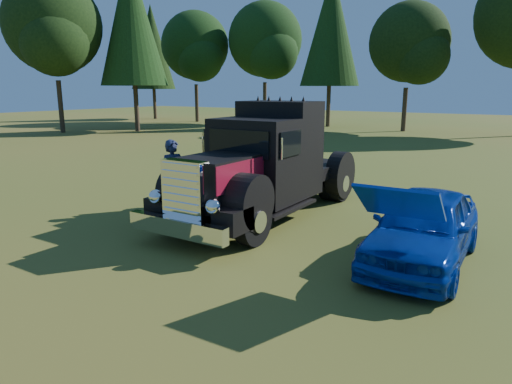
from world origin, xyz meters
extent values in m
plane|color=#35581A|center=(0.00, 0.00, 0.00)|extent=(120.00, 120.00, 0.00)
cylinder|color=#2D2116|center=(-18.00, 31.00, 1.98)|extent=(0.36, 0.36, 3.96)
sphere|color=black|center=(-18.00, 31.00, 7.92)|extent=(7.04, 7.04, 7.04)
sphere|color=black|center=(-16.68, 30.12, 6.60)|extent=(4.84, 4.84, 4.84)
cylinder|color=#2D2116|center=(-26.00, 14.00, 1.98)|extent=(0.36, 0.36, 3.96)
sphere|color=black|center=(-26.00, 14.00, 7.92)|extent=(7.04, 7.04, 7.04)
sphere|color=black|center=(-24.68, 13.12, 6.60)|extent=(4.84, 4.84, 4.84)
cylinder|color=#2D2116|center=(-11.00, 30.50, 2.34)|extent=(0.36, 0.36, 4.68)
cone|color=black|center=(-11.00, 30.50, 8.45)|extent=(5.20, 5.20, 9.75)
cylinder|color=#2D2116|center=(-4.00, 29.50, 1.71)|extent=(0.36, 0.36, 3.42)
sphere|color=black|center=(-4.00, 29.50, 6.84)|extent=(6.08, 6.08, 6.08)
sphere|color=black|center=(-2.86, 28.74, 5.70)|extent=(4.18, 4.18, 4.18)
cylinder|color=#2D2116|center=(-22.00, 18.00, 2.34)|extent=(0.36, 0.36, 4.68)
cone|color=black|center=(-22.00, 18.00, 8.45)|extent=(5.20, 5.20, 9.75)
cylinder|color=#2D2116|center=(-25.00, 29.00, 1.89)|extent=(0.36, 0.36, 3.78)
sphere|color=black|center=(-25.00, 29.00, 7.56)|extent=(6.72, 6.72, 6.72)
sphere|color=black|center=(-23.74, 28.16, 6.30)|extent=(4.62, 4.62, 4.62)
cylinder|color=#2D2116|center=(-32.00, 30.00, 2.16)|extent=(0.36, 0.36, 4.32)
cone|color=black|center=(-32.00, 30.00, 7.80)|extent=(4.80, 4.80, 9.00)
cylinder|color=black|center=(-1.27, 0.02, 0.55)|extent=(0.32, 1.10, 1.10)
cylinder|color=black|center=(0.83, 0.02, 0.55)|extent=(0.32, 1.10, 1.10)
cylinder|color=black|center=(-1.27, 4.82, 0.55)|extent=(0.32, 1.10, 1.10)
cylinder|color=black|center=(0.83, 4.82, 0.55)|extent=(0.32, 1.10, 1.10)
cylinder|color=black|center=(-0.94, 4.82, 0.55)|extent=(0.32, 1.10, 1.10)
cylinder|color=black|center=(0.50, 4.82, 0.55)|extent=(0.32, 1.10, 1.10)
cube|color=black|center=(-0.22, 2.62, 0.62)|extent=(1.60, 6.40, 0.28)
cube|color=white|center=(-0.22, -1.23, 0.55)|extent=(2.50, 0.22, 0.36)
cube|color=white|center=(-0.22, -0.93, 1.25)|extent=(1.05, 0.30, 1.30)
cube|color=black|center=(-0.22, 0.12, 1.30)|extent=(1.35, 1.80, 1.10)
cube|color=maroon|center=(-0.91, 0.12, 1.50)|extent=(0.02, 1.80, 0.60)
cube|color=maroon|center=(0.47, 0.12, 1.50)|extent=(0.02, 1.80, 0.60)
cylinder|color=black|center=(-1.17, 0.02, 0.95)|extent=(0.55, 1.24, 1.24)
cylinder|color=black|center=(0.73, 0.02, 0.95)|extent=(0.55, 1.24, 1.24)
sphere|color=white|center=(-1.00, -1.00, 1.05)|extent=(0.32, 0.32, 0.32)
sphere|color=white|center=(0.56, -1.00, 1.05)|extent=(0.32, 0.32, 0.32)
cube|color=black|center=(-0.22, 1.67, 1.55)|extent=(2.05, 1.30, 2.10)
cube|color=black|center=(-0.22, 1.00, 2.05)|extent=(1.70, 0.05, 0.65)
cube|color=black|center=(-0.22, 2.97, 1.75)|extent=(2.05, 1.30, 2.50)
cube|color=black|center=(-0.22, 4.62, 0.95)|extent=(2.00, 2.00, 0.35)
cube|color=black|center=(-1.79, 2.20, 1.45)|extent=(1.09, 0.30, 1.50)
cube|color=maroon|center=(-1.80, 2.25, 1.30)|extent=(0.83, 0.20, 0.75)
imported|color=#0707A2|center=(4.15, 0.97, 0.72)|extent=(1.79, 4.24, 1.43)
cube|color=#0707A2|center=(4.11, -0.73, 1.55)|extent=(1.32, 0.96, 0.67)
imported|color=#212E4D|center=(-2.56, 1.25, 0.99)|extent=(0.69, 0.84, 1.98)
imported|color=#1B1E40|center=(-2.13, 2.62, 0.82)|extent=(0.99, 1.01, 1.65)
imported|color=#092C37|center=(-11.50, 24.07, 0.76)|extent=(3.69, 4.77, 1.51)
camera|label=1|loc=(5.99, -7.87, 3.32)|focal=32.00mm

